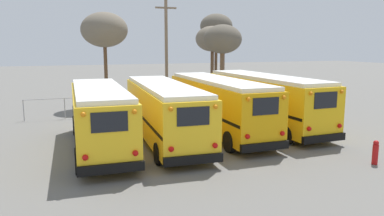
{
  "coord_description": "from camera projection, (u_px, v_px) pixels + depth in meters",
  "views": [
    {
      "loc": [
        -6.87,
        -18.62,
        4.96
      ],
      "look_at": [
        0.0,
        0.28,
        1.58
      ],
      "focal_mm": 35.0,
      "sensor_mm": 36.0,
      "label": 1
    }
  ],
  "objects": [
    {
      "name": "fire_hydrant",
      "position": [
        375.0,
        152.0,
        15.7
      ],
      "size": [
        0.24,
        0.24,
        1.03
      ],
      "color": "#B21414",
      "rests_on": "ground"
    },
    {
      "name": "school_bus_1",
      "position": [
        164.0,
        110.0,
        19.57
      ],
      "size": [
        3.02,
        10.84,
        2.99
      ],
      "color": "yellow",
      "rests_on": "ground"
    },
    {
      "name": "bare_tree_3",
      "position": [
        223.0,
        40.0,
        32.82
      ],
      "size": [
        3.38,
        3.38,
        6.76
      ],
      "color": "brown",
      "rests_on": "ground"
    },
    {
      "name": "fence_line",
      "position": [
        156.0,
        100.0,
        27.62
      ],
      "size": [
        18.11,
        0.06,
        1.42
      ],
      "color": "#939399",
      "rests_on": "ground"
    },
    {
      "name": "bare_tree_0",
      "position": [
        104.0,
        30.0,
        29.56
      ],
      "size": [
        3.67,
        3.67,
        7.55
      ],
      "color": "brown",
      "rests_on": "ground"
    },
    {
      "name": "bare_tree_2",
      "position": [
        216.0,
        27.0,
        40.15
      ],
      "size": [
        3.47,
        3.47,
        8.3
      ],
      "color": "brown",
      "rests_on": "ground"
    },
    {
      "name": "school_bus_2",
      "position": [
        218.0,
        103.0,
        21.21
      ],
      "size": [
        2.5,
        10.57,
        3.11
      ],
      "color": "#E5A00C",
      "rests_on": "ground"
    },
    {
      "name": "school_bus_0",
      "position": [
        100.0,
        115.0,
        17.81
      ],
      "size": [
        2.75,
        9.66,
        3.01
      ],
      "color": "yellow",
      "rests_on": "ground"
    },
    {
      "name": "bare_tree_1",
      "position": [
        212.0,
        39.0,
        37.89
      ],
      "size": [
        3.43,
        3.43,
        6.89
      ],
      "color": "brown",
      "rests_on": "ground"
    },
    {
      "name": "utility_pole",
      "position": [
        166.0,
        48.0,
        31.47
      ],
      "size": [
        1.8,
        0.26,
        9.11
      ],
      "color": "#75604C",
      "rests_on": "ground"
    },
    {
      "name": "ground_plane",
      "position": [
        194.0,
        137.0,
        20.39
      ],
      "size": [
        160.0,
        160.0,
        0.0
      ],
      "primitive_type": "plane",
      "color": "#66635E"
    },
    {
      "name": "school_bus_3",
      "position": [
        264.0,
        99.0,
        22.85
      ],
      "size": [
        2.83,
        10.88,
        3.16
      ],
      "color": "yellow",
      "rests_on": "ground"
    }
  ]
}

